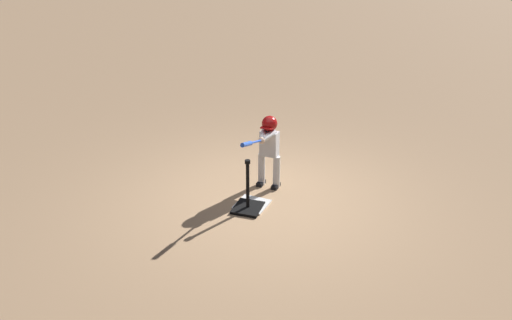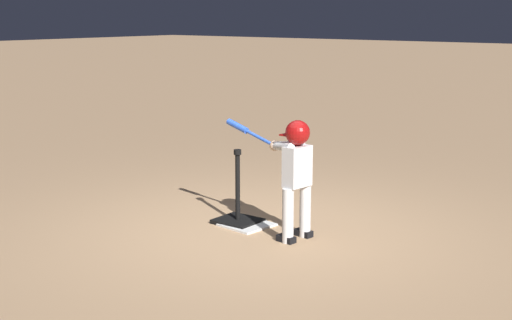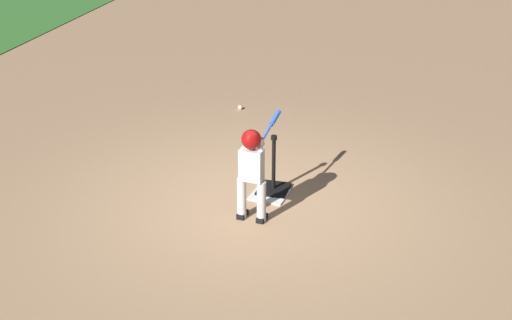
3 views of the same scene
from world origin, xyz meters
TOP-DOWN VIEW (x-y plane):
  - ground_plane at (0.00, 0.00)m, footprint 90.00×90.00m
  - home_plate at (0.21, -0.12)m, footprint 0.49×0.49m
  - batting_tee at (0.34, -0.14)m, footprint 0.43×0.38m
  - batter_child at (-0.39, -0.06)m, footprint 1.03×0.36m
  - baseball at (3.05, 1.08)m, footprint 0.07×0.07m

SIDE VIEW (x-z plane):
  - ground_plane at x=0.00m, z-range 0.00..0.00m
  - home_plate at x=0.21m, z-range 0.00..0.02m
  - baseball at x=3.05m, z-range 0.00..0.07m
  - batting_tee at x=0.34m, z-range -0.27..0.49m
  - batter_child at x=-0.39m, z-range 0.15..1.29m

